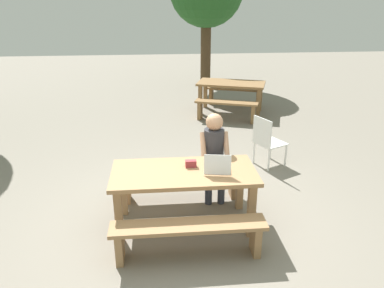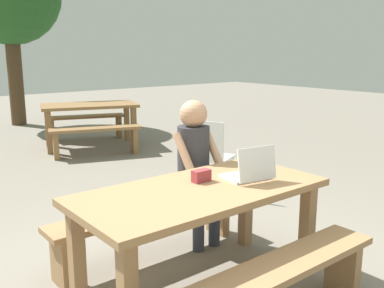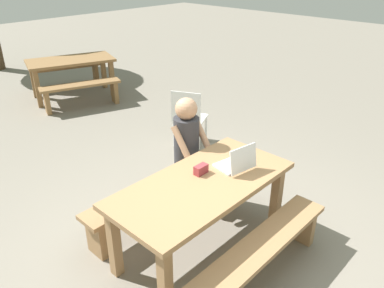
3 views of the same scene
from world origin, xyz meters
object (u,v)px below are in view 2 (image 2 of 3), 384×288
(small_pouch, at_px, (201,176))
(person_seated, at_px, (196,161))
(picnic_table_front, at_px, (201,203))
(laptop, at_px, (250,171))
(plastic_chair, at_px, (210,154))
(picnic_table_mid, at_px, (90,111))

(small_pouch, height_order, person_seated, person_seated)
(small_pouch, bearing_deg, picnic_table_front, -131.06)
(small_pouch, xyz_separation_m, person_seated, (0.37, 0.51, -0.06))
(laptop, relative_size, person_seated, 0.28)
(small_pouch, bearing_deg, laptop, -31.13)
(picnic_table_front, height_order, person_seated, person_seated)
(plastic_chair, bearing_deg, picnic_table_front, 111.55)
(laptop, xyz_separation_m, small_pouch, (-0.31, 0.18, -0.02))
(picnic_table_mid, bearing_deg, plastic_chair, -70.88)
(picnic_table_front, bearing_deg, laptop, -10.71)
(picnic_table_mid, bearing_deg, person_seated, -85.00)
(person_seated, distance_m, picnic_table_mid, 4.36)
(small_pouch, distance_m, plastic_chair, 2.13)
(laptop, height_order, small_pouch, laptop)
(plastic_chair, bearing_deg, picnic_table_mid, -25.58)
(small_pouch, height_order, plastic_chair, plastic_chair)
(picnic_table_front, height_order, plastic_chair, plastic_chair)
(picnic_table_front, distance_m, plastic_chair, 2.26)
(person_seated, relative_size, plastic_chair, 1.45)
(laptop, height_order, picnic_table_mid, laptop)
(laptop, distance_m, person_seated, 0.71)
(plastic_chair, height_order, picnic_table_mid, plastic_chair)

